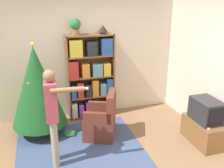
{
  "coord_description": "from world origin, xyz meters",
  "views": [
    {
      "loc": [
        -0.83,
        -3.23,
        2.57
      ],
      "look_at": [
        0.43,
        0.88,
        1.05
      ],
      "focal_mm": 40.0,
      "sensor_mm": 36.0,
      "label": 1
    }
  ],
  "objects": [
    {
      "name": "television",
      "position": [
        1.95,
        0.12,
        0.65
      ],
      "size": [
        0.38,
        0.56,
        0.41
      ],
      "color": "#28282D",
      "rests_on": "tv_stand"
    },
    {
      "name": "table_lamp",
      "position": [
        0.51,
        1.8,
        1.93
      ],
      "size": [
        0.2,
        0.2,
        0.18
      ],
      "color": "#473828",
      "rests_on": "bookshelf"
    },
    {
      "name": "game_remote",
      "position": [
        1.82,
        -0.12,
        0.46
      ],
      "size": [
        0.04,
        0.12,
        0.02
      ],
      "color": "white",
      "rests_on": "tv_stand"
    },
    {
      "name": "wall_back",
      "position": [
        0.0,
        2.0,
        1.3
      ],
      "size": [
        8.0,
        0.1,
        2.6
      ],
      "color": "beige",
      "rests_on": "ground_plane"
    },
    {
      "name": "christmas_tree",
      "position": [
        -0.9,
        1.36,
        0.97
      ],
      "size": [
        1.04,
        1.04,
        1.81
      ],
      "color": "#4C3323",
      "rests_on": "ground_plane"
    },
    {
      "name": "tv_stand",
      "position": [
        1.95,
        0.13,
        0.22
      ],
      "size": [
        0.43,
        0.81,
        0.45
      ],
      "color": "brown",
      "rests_on": "ground_plane"
    },
    {
      "name": "book_pile_near_tree",
      "position": [
        -0.38,
        1.08,
        0.04
      ],
      "size": [
        0.19,
        0.16,
        0.08
      ],
      "color": "beige",
      "rests_on": "ground_plane"
    },
    {
      "name": "ground_plane",
      "position": [
        0.0,
        0.0,
        0.0
      ],
      "size": [
        14.0,
        14.0,
        0.0
      ],
      "primitive_type": "plane",
      "color": "#846042"
    },
    {
      "name": "standing_person",
      "position": [
        -0.69,
        0.3,
        0.93
      ],
      "size": [
        0.62,
        0.5,
        1.58
      ],
      "rotation": [
        0.0,
        0.0,
        -1.64
      ],
      "color": "#9E937F",
      "rests_on": "ground_plane"
    },
    {
      "name": "area_rug",
      "position": [
        -0.26,
        0.59,
        0.0
      ],
      "size": [
        2.18,
        1.91,
        0.01
      ],
      "color": "#3D4C70",
      "rests_on": "ground_plane"
    },
    {
      "name": "bookshelf",
      "position": [
        0.23,
        1.79,
        0.91
      ],
      "size": [
        1.01,
        0.27,
        1.83
      ],
      "color": "brown",
      "rests_on": "ground_plane"
    },
    {
      "name": "potted_plant",
      "position": [
        -0.05,
        1.8,
        2.02
      ],
      "size": [
        0.22,
        0.22,
        0.33
      ],
      "color": "#935B38",
      "rests_on": "bookshelf"
    },
    {
      "name": "armchair",
      "position": [
        0.21,
        0.86,
        0.32
      ],
      "size": [
        0.74,
        0.74,
        0.92
      ],
      "rotation": [
        0.0,
        0.0,
        -1.97
      ],
      "color": "brown",
      "rests_on": "ground_plane"
    }
  ]
}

